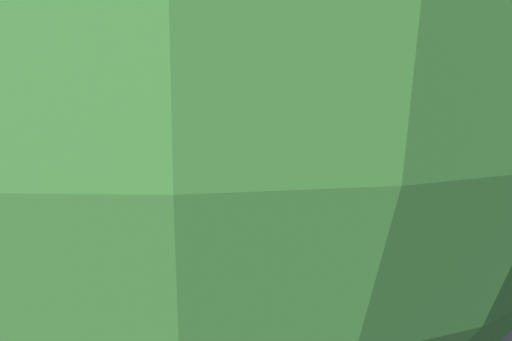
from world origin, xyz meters
TOP-DOWN VIEW (x-y plane):
  - ground_plane at (0.00, 0.00)m, footprint 60.00×60.00m
  - vintage_fire_truck at (0.94, -0.43)m, footprint 6.33×4.32m
  - classic_hot_rod at (2.29, -5.77)m, footprint 4.73×3.59m
  - parked_pickup at (-5.92, 3.93)m, footprint 5.11×3.64m
  - lawn_chair_near_truck at (-0.82, -2.66)m, footprint 0.68×0.68m
  - spectator_seated at (-0.74, -2.55)m, footprint 0.60×0.65m
  - oak_tree_right at (9.24, -10.94)m, footprint 3.51×3.51m
  - oak_tree_distant at (-10.62, 2.67)m, footprint 3.90×3.90m
  - traffic_cone at (3.53, -3.89)m, footprint 0.40×0.40m

SIDE VIEW (x-z plane):
  - ground_plane at x=0.00m, z-range 0.00..0.00m
  - traffic_cone at x=3.53m, z-range -0.01..0.63m
  - lawn_chair_near_truck at x=-0.82m, z-range 0.08..1.10m
  - spectator_seated at x=-0.74m, z-range 0.05..1.34m
  - classic_hot_rod at x=2.29m, z-range 0.02..1.48m
  - parked_pickup at x=-5.92m, z-range 0.04..1.94m
  - vintage_fire_truck at x=0.94m, z-range -0.10..2.49m
  - oak_tree_right at x=9.24m, z-range 1.12..6.96m
  - oak_tree_distant at x=-10.62m, z-range 1.25..7.73m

